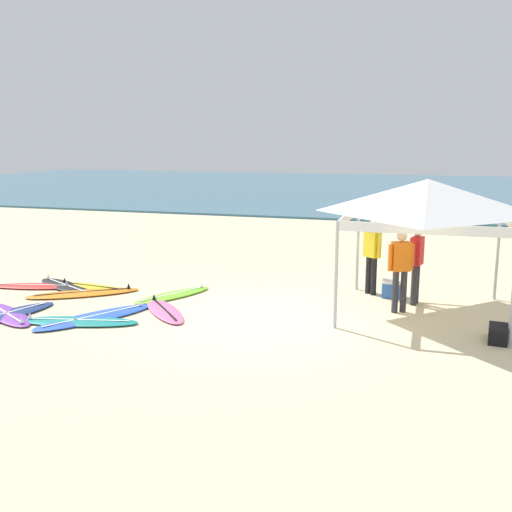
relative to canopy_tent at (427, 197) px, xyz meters
name	(u,v)px	position (x,y,z in m)	size (l,w,h in m)	color
ground_plane	(258,318)	(-3.11, -1.34, -2.39)	(80.00, 80.00, 0.00)	beige
sea	(390,189)	(-3.11, 31.72, -2.34)	(80.00, 36.00, 0.10)	#386B84
canopy_tent	(427,197)	(0.00, 0.00, 0.00)	(3.19, 3.19, 2.75)	#B7B7BC
surfboard_lime	(173,295)	(-5.45, -0.35, -2.35)	(1.44, 2.11, 0.19)	#7AD12D
surfboard_orange	(84,293)	(-7.50, -0.81, -2.35)	(2.46, 2.02, 0.19)	orange
surfboard_purple	(6,314)	(-8.05, -2.74, -2.35)	(2.21, 1.67, 0.19)	purple
surfboard_blue	(95,317)	(-6.21, -2.37, -2.35)	(1.87, 2.58, 0.19)	blue
surfboard_red	(33,286)	(-9.06, -0.60, -2.35)	(2.17, 1.01, 0.19)	red
surfboard_teal	(78,321)	(-6.37, -2.72, -2.35)	(2.46, 1.14, 0.19)	#19847F
surfboard_black	(66,286)	(-8.30, -0.36, -2.35)	(2.27, 1.59, 0.19)	black
surfboard_pink	(164,310)	(-5.09, -1.55, -2.35)	(1.75, 1.88, 0.19)	pink
surfboard_yellow	(90,287)	(-7.70, -0.24, -2.35)	(1.95, 0.72, 0.19)	yellow
person_orange	(401,266)	(-0.45, -0.12, -1.40)	(0.50, 0.36, 1.71)	#2D2D33
person_yellow	(372,252)	(-1.17, 1.20, -1.40)	(0.44, 0.40, 1.71)	black
person_red	(416,260)	(-0.16, 0.62, -1.40)	(0.30, 0.54, 1.71)	#2D2D33
gear_bag_near_tent	(498,334)	(1.35, -1.45, -2.25)	(0.60, 0.32, 0.28)	black
cooler_box	(393,289)	(-0.64, 1.05, -2.19)	(0.50, 0.36, 0.39)	#2D60B7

